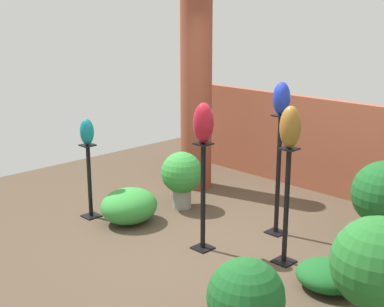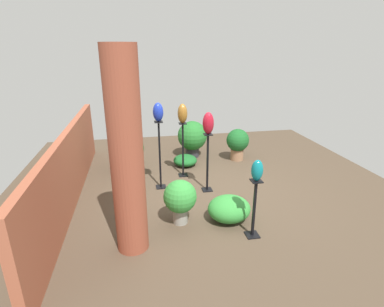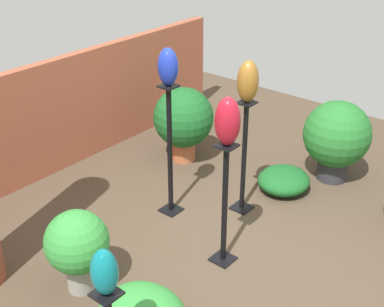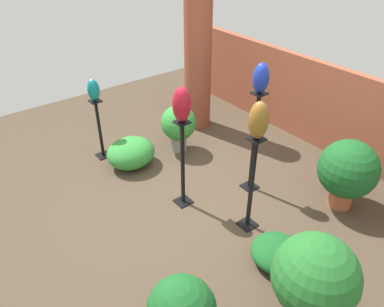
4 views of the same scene
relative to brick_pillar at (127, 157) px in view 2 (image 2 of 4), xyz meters
name	(u,v)px [view 2 (image 2 of 4)]	position (x,y,z in m)	size (l,w,h in m)	color
ground_plane	(205,190)	(1.58, -1.44, -1.40)	(8.00, 8.00, 0.00)	#4C3D2D
brick_wall_back	(70,168)	(1.58, 1.09, -0.73)	(5.60, 0.12, 1.33)	#9E5138
brick_pillar	(127,157)	(0.00, 0.00, 0.00)	(0.44, 0.44, 2.79)	brown
pedestal_ruby	(207,165)	(1.57, -1.47, -0.86)	(0.20, 0.20, 1.18)	black
pedestal_bronze	(183,152)	(2.38, -1.11, -0.84)	(0.20, 0.20, 1.21)	black
pedestal_cobalt	(160,158)	(1.87, -0.56, -0.75)	(0.20, 0.20, 1.39)	black
pedestal_teal	(254,211)	(-0.06, -1.80, -0.98)	(0.20, 0.20, 0.93)	black
art_vase_ruby	(208,123)	(1.57, -1.47, -0.01)	(0.21, 0.21, 0.42)	maroon
art_vase_bronze	(183,114)	(2.38, -1.11, 0.02)	(0.21, 0.20, 0.41)	brown
art_vase_cobalt	(158,112)	(1.87, -0.56, 0.18)	(0.19, 0.20, 0.36)	#192D9E
art_vase_teal	(257,170)	(-0.06, -1.80, -0.31)	(0.17, 0.17, 0.32)	#0F727A
potted_plant_mid_right	(128,150)	(2.83, 0.09, -0.86)	(0.73, 0.73, 0.92)	#B25B38
potted_plant_back_center	(238,142)	(3.12, -2.62, -0.93)	(0.57, 0.57, 0.80)	#936B4C
potted_plant_walkway_edge	(192,137)	(3.58, -1.54, -0.86)	(0.76, 0.76, 0.94)	#2D2D33
potted_plant_front_right	(180,198)	(0.50, -0.76, -0.95)	(0.54, 0.54, 0.75)	gray
foliage_bed_east	(185,160)	(2.98, -1.25, -1.27)	(0.60, 0.57, 0.26)	#195923
foliage_bed_west	(229,209)	(0.43, -1.57, -1.18)	(0.64, 0.71, 0.42)	#338C38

